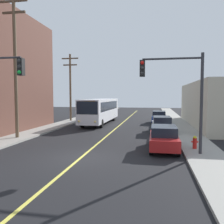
{
  "coord_description": "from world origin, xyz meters",
  "views": [
    {
      "loc": [
        4.21,
        -12.99,
        3.62
      ],
      "look_at": [
        0.0,
        10.2,
        2.0
      ],
      "focal_mm": 37.68,
      "sensor_mm": 36.0,
      "label": 1
    }
  ],
  "objects": [
    {
      "name": "sidewalk_left",
      "position": [
        -7.25,
        10.0,
        0.07
      ],
      "size": [
        2.5,
        90.0,
        0.15
      ],
      "primitive_type": "cube",
      "color": "gray",
      "rests_on": "ground"
    },
    {
      "name": "parked_car_silver",
      "position": [
        4.94,
        10.22,
        0.84
      ],
      "size": [
        1.95,
        4.46,
        1.62
      ],
      "color": "#B7B7BC",
      "rests_on": "ground"
    },
    {
      "name": "parked_car_blue",
      "position": [
        4.81,
        18.55,
        0.84
      ],
      "size": [
        1.91,
        4.44,
        1.62
      ],
      "color": "navy",
      "rests_on": "ground"
    },
    {
      "name": "ground_plane",
      "position": [
        0.0,
        0.0,
        0.0
      ],
      "size": [
        120.0,
        120.0,
        0.0
      ],
      "primitive_type": "plane",
      "color": "black"
    },
    {
      "name": "city_bus",
      "position": [
        -2.78,
        16.99,
        1.82
      ],
      "size": [
        2.69,
        12.18,
        3.2
      ],
      "color": "silver",
      "rests_on": "ground"
    },
    {
      "name": "sidewalk_right",
      "position": [
        7.25,
        10.0,
        0.07
      ],
      "size": [
        2.5,
        90.0,
        0.15
      ],
      "primitive_type": "cube",
      "color": "gray",
      "rests_on": "ground"
    },
    {
      "name": "parked_car_red",
      "position": [
        4.84,
        2.83,
        0.84
      ],
      "size": [
        1.83,
        4.4,
        1.62
      ],
      "color": "maroon",
      "rests_on": "ground"
    },
    {
      "name": "utility_pole_near",
      "position": [
        -7.1,
        4.78,
        6.54
      ],
      "size": [
        2.4,
        0.28,
        11.72
      ],
      "color": "brown",
      "rests_on": "sidewalk_left"
    },
    {
      "name": "utility_pole_mid",
      "position": [
        -7.49,
        18.61,
        5.28
      ],
      "size": [
        2.4,
        0.28,
        9.29
      ],
      "color": "brown",
      "rests_on": "sidewalk_left"
    },
    {
      "name": "lane_stripe_center",
      "position": [
        0.0,
        15.0,
        0.01
      ],
      "size": [
        0.16,
        60.0,
        0.01
      ],
      "primitive_type": "cube",
      "color": "#D8CC4C",
      "rests_on": "ground"
    },
    {
      "name": "traffic_signal_right_corner",
      "position": [
        5.41,
        1.64,
        4.3
      ],
      "size": [
        3.75,
        0.48,
        6.0
      ],
      "color": "#2D2D33",
      "rests_on": "sidewalk_right"
    },
    {
      "name": "fire_hydrant",
      "position": [
        6.85,
        3.01,
        0.58
      ],
      "size": [
        0.44,
        0.26,
        0.84
      ],
      "color": "red",
      "rests_on": "sidewalk_right"
    }
  ]
}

